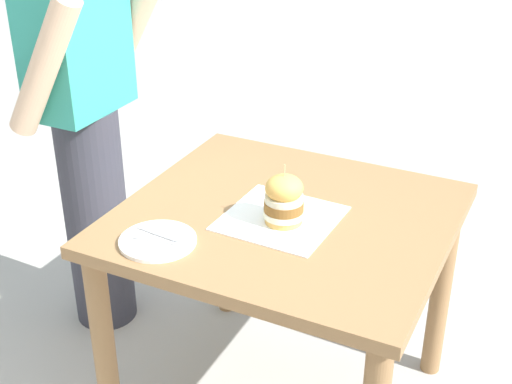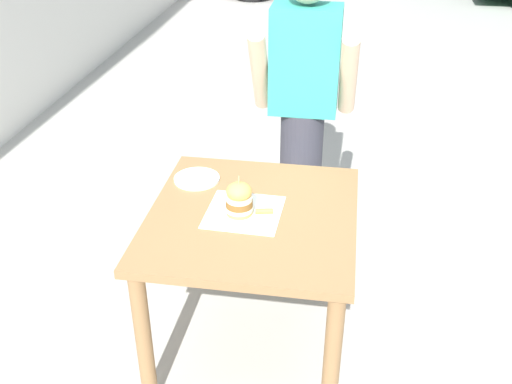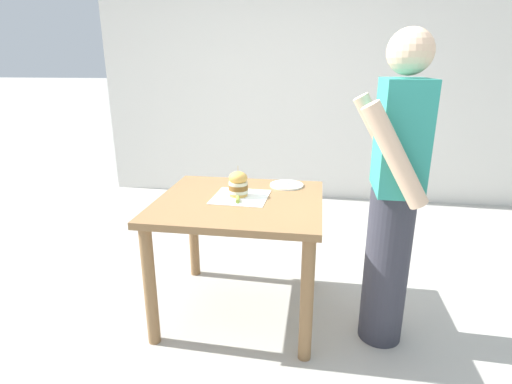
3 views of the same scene
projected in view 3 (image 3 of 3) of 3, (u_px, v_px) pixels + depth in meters
ground_plane at (241, 308)px, 2.61m from camera, size 80.00×80.00×0.00m
patio_table at (240, 219)px, 2.41m from camera, size 0.91×0.98×0.76m
serving_paper at (241, 197)px, 2.41m from camera, size 0.34×0.34×0.00m
sandwich at (238, 184)px, 2.41m from camera, size 0.12×0.12×0.19m
pickle_spear at (238, 199)px, 2.32m from camera, size 0.08×0.04×0.02m
side_plate_with_forks at (287, 185)px, 2.63m from camera, size 0.22×0.22×0.02m
diner_across_table at (394, 193)px, 2.08m from camera, size 0.55×0.35×1.69m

